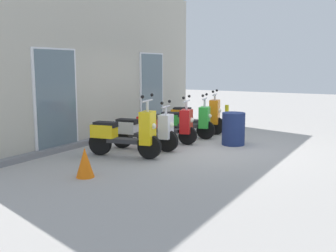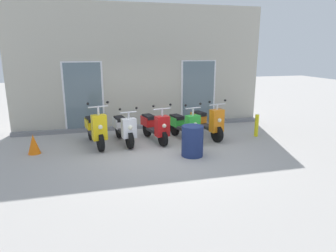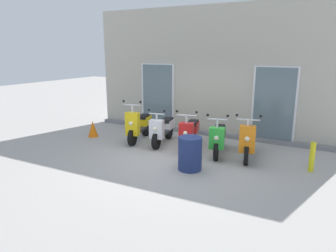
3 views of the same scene
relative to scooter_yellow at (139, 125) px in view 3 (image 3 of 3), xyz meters
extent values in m
plane|color=#A8A39E|center=(1.70, -0.95, -0.49)|extent=(40.00, 40.00, 0.00)
cube|color=#B2AD9E|center=(1.70, 1.87, 1.57)|extent=(8.55, 0.30, 4.13)
cube|color=slate|center=(1.70, 1.62, -0.43)|extent=(8.55, 0.20, 0.12)
cube|color=silver|center=(-0.28, 1.70, 0.66)|extent=(1.28, 0.04, 2.30)
cube|color=slate|center=(-0.28, 1.67, 0.66)|extent=(1.16, 0.02, 2.22)
cube|color=silver|center=(3.68, 1.70, 0.66)|extent=(1.28, 0.04, 2.30)
cube|color=slate|center=(3.68, 1.67, 0.66)|extent=(1.16, 0.02, 2.22)
cylinder|color=black|center=(0.10, -0.52, -0.24)|extent=(0.21, 0.51, 0.50)
cylinder|color=black|center=(-0.12, 0.60, -0.24)|extent=(0.21, 0.51, 0.50)
cube|color=#2D2D30|center=(-0.01, 0.04, -0.14)|extent=(0.40, 0.75, 0.09)
cube|color=yellow|center=(0.10, -0.48, 0.16)|extent=(0.42, 0.31, 0.68)
sphere|color=#F2EFCC|center=(0.12, -0.61, 0.20)|extent=(0.12, 0.12, 0.12)
cube|color=yellow|center=(-0.10, 0.51, 0.04)|extent=(0.40, 0.57, 0.28)
cube|color=black|center=(-0.09, 0.47, 0.18)|extent=(0.35, 0.52, 0.11)
cylinder|color=silver|center=(0.10, -0.48, 0.61)|extent=(0.06, 0.06, 0.26)
cylinder|color=silver|center=(0.10, -0.48, 0.72)|extent=(0.52, 0.14, 0.04)
sphere|color=black|center=(0.35, -0.43, 0.82)|extent=(0.07, 0.07, 0.07)
sphere|color=black|center=(-0.16, -0.53, 0.82)|extent=(0.07, 0.07, 0.07)
cylinder|color=black|center=(0.90, -0.49, -0.25)|extent=(0.19, 0.50, 0.49)
cylinder|color=black|center=(0.71, 0.64, -0.25)|extent=(0.19, 0.50, 0.49)
cube|color=#2D2D30|center=(0.80, 0.07, -0.15)|extent=(0.37, 0.74, 0.09)
cube|color=white|center=(0.89, -0.45, 0.08)|extent=(0.41, 0.30, 0.53)
sphere|color=#F2EFCC|center=(0.91, -0.58, 0.12)|extent=(0.12, 0.12, 0.12)
cube|color=white|center=(0.73, 0.54, 0.00)|extent=(0.38, 0.56, 0.28)
cube|color=black|center=(0.74, 0.50, 0.14)|extent=(0.33, 0.52, 0.11)
cylinder|color=silver|center=(0.89, -0.45, 0.43)|extent=(0.06, 0.06, 0.22)
cylinder|color=silver|center=(0.89, -0.45, 0.52)|extent=(0.46, 0.11, 0.04)
sphere|color=black|center=(1.12, -0.41, 0.62)|extent=(0.07, 0.07, 0.07)
sphere|color=black|center=(0.66, -0.48, 0.62)|extent=(0.07, 0.07, 0.07)
cylinder|color=black|center=(1.83, -0.52, -0.27)|extent=(0.21, 0.46, 0.45)
cylinder|color=black|center=(1.58, 0.58, -0.27)|extent=(0.21, 0.46, 0.45)
cube|color=#2D2D30|center=(1.71, 0.03, -0.17)|extent=(0.41, 0.74, 0.09)
cube|color=red|center=(1.82, -0.48, 0.08)|extent=(0.42, 0.32, 0.58)
sphere|color=#F2EFCC|center=(1.85, -0.60, 0.12)|extent=(0.12, 0.12, 0.12)
cube|color=red|center=(1.61, 0.49, 0.02)|extent=(0.41, 0.57, 0.28)
cube|color=black|center=(1.62, 0.45, 0.16)|extent=(0.36, 0.52, 0.11)
cylinder|color=silver|center=(1.82, -0.48, 0.47)|extent=(0.06, 0.06, 0.25)
cylinder|color=silver|center=(1.82, -0.48, 0.57)|extent=(0.52, 0.15, 0.04)
sphere|color=black|center=(2.08, -0.42, 0.67)|extent=(0.07, 0.07, 0.07)
sphere|color=black|center=(1.56, -0.53, 0.67)|extent=(0.07, 0.07, 0.07)
cylinder|color=black|center=(2.71, -0.59, -0.25)|extent=(0.21, 0.49, 0.48)
cylinder|color=black|center=(2.45, 0.47, -0.25)|extent=(0.21, 0.49, 0.48)
cube|color=#2D2D30|center=(2.58, -0.06, -0.15)|extent=(0.41, 0.72, 0.09)
cube|color=green|center=(2.70, -0.55, 0.08)|extent=(0.43, 0.32, 0.55)
sphere|color=#F2EFCC|center=(2.73, -0.68, 0.12)|extent=(0.12, 0.12, 0.12)
cube|color=green|center=(2.48, 0.37, -0.01)|extent=(0.41, 0.58, 0.28)
cube|color=black|center=(2.49, 0.33, 0.13)|extent=(0.37, 0.53, 0.11)
cylinder|color=silver|center=(2.70, -0.55, 0.46)|extent=(0.06, 0.06, 0.25)
cylinder|color=silver|center=(2.70, -0.55, 0.57)|extent=(0.49, 0.15, 0.04)
sphere|color=black|center=(2.94, -0.50, 0.67)|extent=(0.07, 0.07, 0.07)
sphere|color=black|center=(2.46, -0.61, 0.67)|extent=(0.07, 0.07, 0.07)
cylinder|color=black|center=(3.46, -0.55, -0.24)|extent=(0.21, 0.51, 0.50)
cylinder|color=black|center=(3.22, 0.54, -0.24)|extent=(0.21, 0.51, 0.50)
cube|color=#2D2D30|center=(3.34, -0.01, -0.14)|extent=(0.40, 0.73, 0.09)
cube|color=orange|center=(3.45, -0.51, 0.15)|extent=(0.42, 0.32, 0.66)
sphere|color=#F2EFCC|center=(3.48, -0.64, 0.19)|extent=(0.12, 0.12, 0.12)
cube|color=orange|center=(3.24, 0.44, 0.05)|extent=(0.41, 0.57, 0.28)
cube|color=black|center=(3.25, 0.40, 0.19)|extent=(0.36, 0.53, 0.11)
cylinder|color=silver|center=(3.45, -0.51, 0.56)|extent=(0.06, 0.06, 0.19)
cylinder|color=silver|center=(3.45, -0.51, 0.63)|extent=(0.54, 0.15, 0.04)
sphere|color=black|center=(3.72, -0.45, 0.73)|extent=(0.07, 0.07, 0.07)
sphere|color=black|center=(3.19, -0.57, 0.73)|extent=(0.07, 0.07, 0.07)
cylinder|color=yellow|center=(4.91, -0.30, -0.14)|extent=(0.12, 0.12, 0.70)
cone|color=orange|center=(-1.59, -0.29, -0.23)|extent=(0.32, 0.32, 0.52)
cylinder|color=navy|center=(2.37, -1.48, -0.10)|extent=(0.55, 0.55, 0.79)
camera|label=1|loc=(-6.59, -4.85, 1.43)|focal=42.08mm
camera|label=2|loc=(-0.10, -8.45, 2.17)|focal=32.25mm
camera|label=3|loc=(5.08, -7.80, 2.22)|focal=33.06mm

